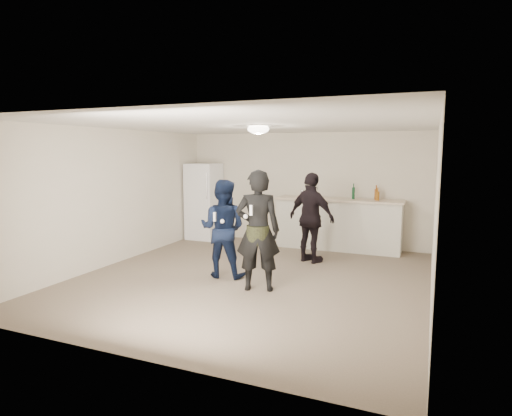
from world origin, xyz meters
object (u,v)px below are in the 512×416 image
at_px(spectator, 311,218).
at_px(man, 223,228).
at_px(counter, 338,225).
at_px(woman, 258,231).
at_px(fridge, 204,201).
at_px(shaker, 302,194).

bearing_deg(spectator, man, 74.95).
height_order(counter, man, man).
bearing_deg(counter, woman, -99.86).
height_order(counter, spectator, spectator).
xyz_separation_m(fridge, woman, (2.66, -3.10, 0.01)).
bearing_deg(fridge, man, -55.17).
bearing_deg(spectator, shaker, -43.32).
relative_size(man, woman, 0.89).
distance_m(fridge, spectator, 3.20).
height_order(fridge, spectator, fridge).
distance_m(shaker, man, 2.70).
distance_m(woman, spectator, 1.93).
bearing_deg(counter, fridge, -178.75).
bearing_deg(fridge, spectator, -21.95).
bearing_deg(woman, shaker, -103.73).
height_order(fridge, woman, woman).
height_order(shaker, man, man).
distance_m(shaker, woman, 3.06).
xyz_separation_m(counter, shaker, (-0.76, -0.13, 0.65)).
bearing_deg(man, woman, 143.96).
distance_m(counter, woman, 3.24).
height_order(shaker, spectator, spectator).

